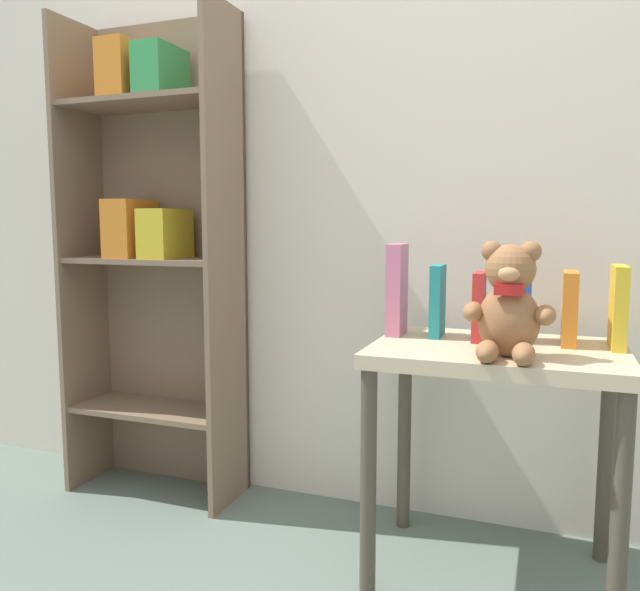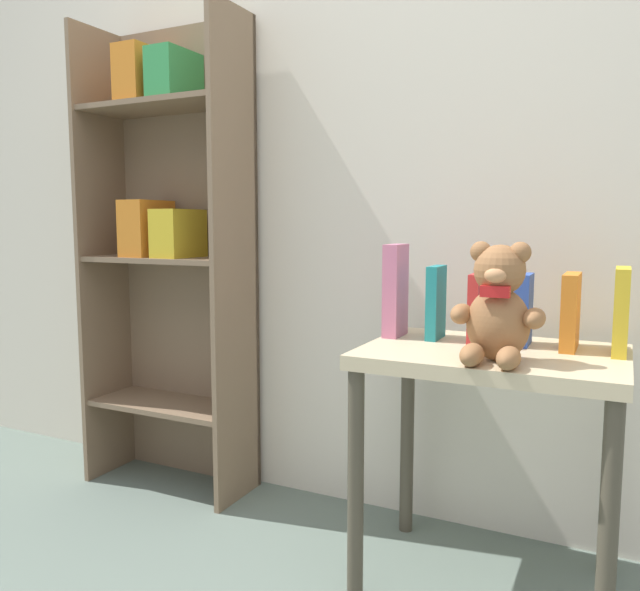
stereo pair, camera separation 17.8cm
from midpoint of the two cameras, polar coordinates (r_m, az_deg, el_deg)
wall_back at (r=2.00m, az=12.09°, el=15.63°), size 4.80×0.06×2.50m
bookshelf_side at (r=2.23m, az=-11.20°, el=5.59°), size 0.59×0.26×1.61m
display_table at (r=1.64m, az=18.46°, el=-8.22°), size 0.62×0.46×0.62m
teddy_bear at (r=1.47m, az=19.33°, el=-1.06°), size 0.21×0.19×0.27m
book_standing_pink at (r=1.73m, az=9.87°, el=0.45°), size 0.04×0.11×0.25m
book_standing_teal at (r=1.71m, az=13.51°, el=-0.64°), size 0.03×0.10×0.20m
book_standing_red at (r=1.68m, az=17.13°, el=-1.16°), size 0.03×0.12×0.18m
book_standing_blue at (r=1.69m, az=21.02°, el=-1.23°), size 0.04×0.10×0.18m
book_standing_orange at (r=1.68m, az=24.81°, el=-1.35°), size 0.04×0.15×0.19m
book_standing_yellow at (r=1.67m, az=28.64°, el=-1.28°), size 0.03×0.14×0.21m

